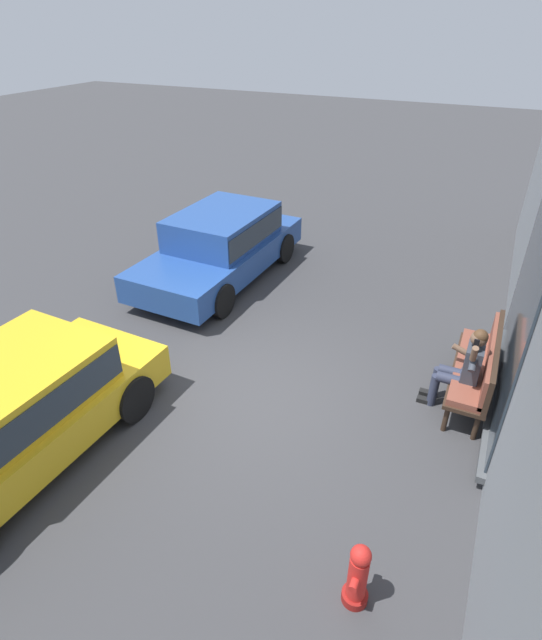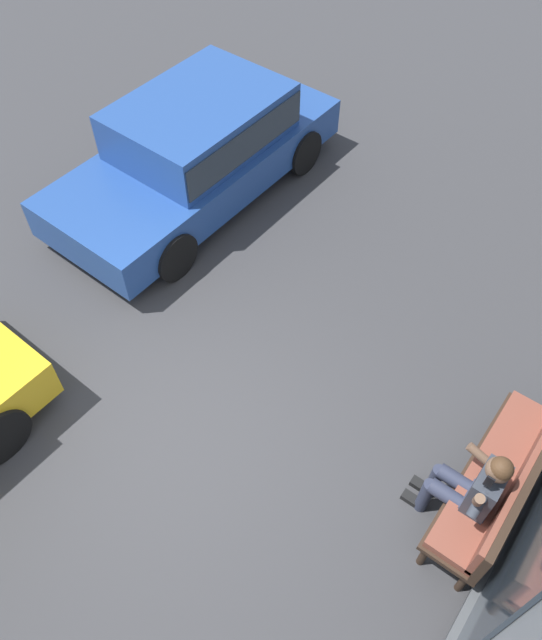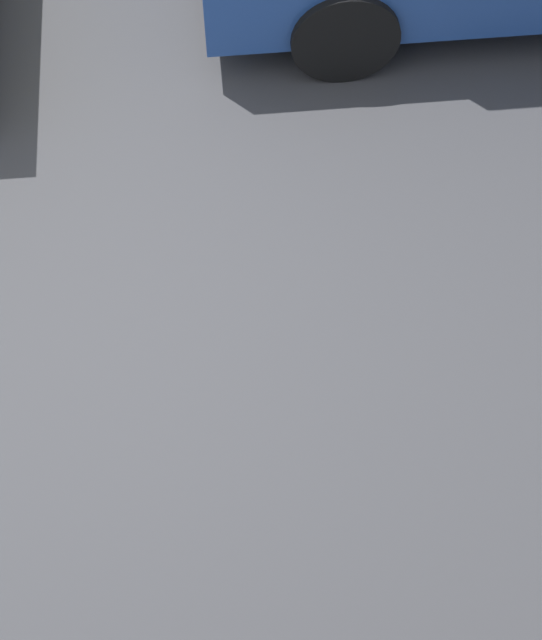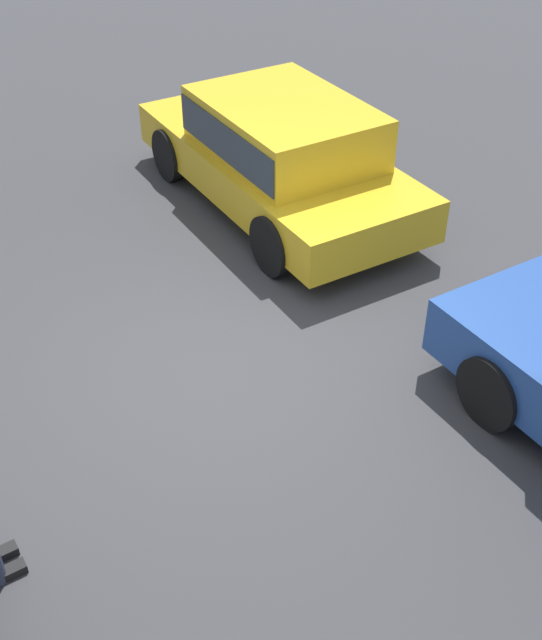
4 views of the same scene
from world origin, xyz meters
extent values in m
plane|color=#38383A|center=(0.00, 0.00, 0.00)|extent=(60.00, 60.00, 0.00)
cube|color=#494C4F|center=(-1.36, 3.15, 0.18)|extent=(3.60, 0.12, 0.10)
cylinder|color=#332319|center=(-0.46, 3.00, 0.21)|extent=(0.07, 0.07, 0.41)
cylinder|color=#332319|center=(-2.27, 3.00, 0.21)|extent=(0.07, 0.07, 0.41)
cylinder|color=#332319|center=(-0.46, 2.61, 0.21)|extent=(0.07, 0.07, 0.41)
cylinder|color=#332319|center=(-2.27, 2.61, 0.21)|extent=(0.07, 0.07, 0.41)
cube|color=#332319|center=(-1.36, 2.81, 0.44)|extent=(1.97, 0.55, 0.06)
cube|color=brown|center=(-1.36, 2.81, 0.52)|extent=(1.91, 0.49, 0.10)
cube|color=#332319|center=(-1.36, 3.04, 0.75)|extent=(1.97, 0.07, 0.55)
cube|color=brown|center=(-1.36, 2.98, 0.75)|extent=(1.91, 0.06, 0.47)
cylinder|color=#2D3347|center=(-0.93, 2.57, 0.52)|extent=(0.15, 0.42, 0.15)
cylinder|color=#2D3347|center=(-0.93, 2.36, 0.26)|extent=(0.12, 0.12, 0.52)
cube|color=black|center=(-0.93, 2.28, 0.04)|extent=(0.10, 0.24, 0.07)
cylinder|color=#2D3347|center=(-1.11, 2.57, 0.52)|extent=(0.15, 0.42, 0.15)
cylinder|color=#2D3347|center=(-1.11, 2.36, 0.26)|extent=(0.12, 0.12, 0.52)
cube|color=black|center=(-1.11, 2.28, 0.04)|extent=(0.10, 0.24, 0.07)
cube|color=#2D3347|center=(-1.02, 2.78, 0.52)|extent=(0.34, 0.24, 0.14)
cube|color=#333842|center=(-1.02, 2.78, 0.80)|extent=(0.38, 0.22, 0.56)
sphere|color=brown|center=(-1.02, 2.78, 1.22)|extent=(0.22, 0.22, 0.22)
sphere|color=#4C331E|center=(-1.02, 2.79, 1.26)|extent=(0.20, 0.20, 0.20)
cylinder|color=#333842|center=(-1.26, 2.76, 0.91)|extent=(0.20, 0.10, 0.28)
cylinder|color=brown|center=(-1.31, 2.60, 0.79)|extent=(0.08, 0.27, 0.17)
cylinder|color=#333842|center=(-0.78, 2.78, 0.98)|extent=(0.25, 0.10, 0.22)
cylinder|color=brown|center=(-0.71, 2.76, 1.17)|extent=(0.16, 0.08, 0.25)
cube|color=black|center=(-0.88, 2.76, 1.21)|extent=(0.02, 0.07, 0.15)
cube|color=#23478E|center=(-3.20, -2.50, 0.52)|extent=(4.42, 1.96, 0.54)
cube|color=#23478E|center=(-3.37, -2.49, 1.11)|extent=(2.32, 1.68, 0.64)
cube|color=#28333D|center=(-3.37, -2.49, 1.11)|extent=(2.28, 1.72, 0.45)
cylinder|color=black|center=(-1.81, -1.66, 0.33)|extent=(0.67, 0.20, 0.66)
cylinder|color=black|center=(-1.87, -3.41, 0.33)|extent=(0.67, 0.20, 0.66)
cylinder|color=black|center=(-4.52, -1.58, 0.33)|extent=(0.67, 0.20, 0.66)
cylinder|color=black|center=(-4.58, -3.33, 0.33)|extent=(0.67, 0.20, 0.66)
camera|label=1|loc=(5.13, 2.60, 4.92)|focal=28.00mm
camera|label=2|loc=(1.85, 2.60, 5.97)|focal=35.00mm
camera|label=3|loc=(-0.85, 2.60, 4.63)|focal=55.00mm
camera|label=4|loc=(-4.99, 2.60, 4.83)|focal=45.00mm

